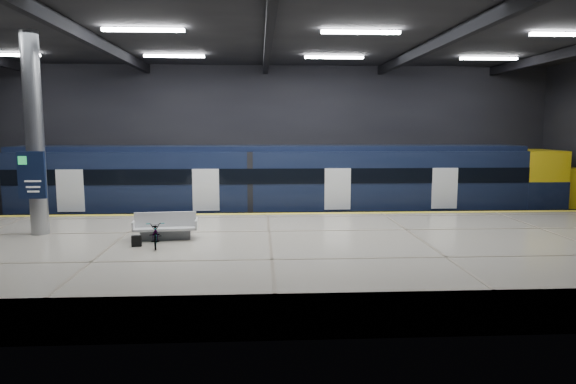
{
  "coord_description": "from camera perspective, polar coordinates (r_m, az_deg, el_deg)",
  "views": [
    {
      "loc": [
        -0.33,
        -19.07,
        4.77
      ],
      "look_at": [
        0.82,
        1.5,
        2.2
      ],
      "focal_mm": 32.0,
      "sensor_mm": 36.0,
      "label": 1
    }
  ],
  "objects": [
    {
      "name": "ground",
      "position": [
        19.66,
        -2.15,
        -6.93
      ],
      "size": [
        30.0,
        30.0,
        0.0
      ],
      "primitive_type": "plane",
      "color": "black",
      "rests_on": "ground"
    },
    {
      "name": "room_shell",
      "position": [
        19.1,
        -2.23,
        9.95
      ],
      "size": [
        30.1,
        16.1,
        8.05
      ],
      "color": "black",
      "rests_on": "ground"
    },
    {
      "name": "platform",
      "position": [
        17.1,
        -2.0,
        -7.18
      ],
      "size": [
        30.0,
        11.0,
        1.1
      ],
      "primitive_type": "cube",
      "color": "#BCB29F",
      "rests_on": "ground"
    },
    {
      "name": "safety_strip",
      "position": [
        22.13,
        -2.29,
        -2.43
      ],
      "size": [
        30.0,
        0.4,
        0.01
      ],
      "primitive_type": "cube",
      "color": "yellow",
      "rests_on": "platform"
    },
    {
      "name": "rails",
      "position": [
        25.02,
        -2.38,
        -3.7
      ],
      "size": [
        30.0,
        1.52,
        0.16
      ],
      "color": "gray",
      "rests_on": "ground"
    },
    {
      "name": "train",
      "position": [
        24.83,
        2.3,
        0.84
      ],
      "size": [
        29.4,
        2.84,
        3.79
      ],
      "color": "black",
      "rests_on": "ground"
    },
    {
      "name": "bench",
      "position": [
        17.55,
        -13.43,
        -4.08
      ],
      "size": [
        2.14,
        1.04,
        0.92
      ],
      "rotation": [
        0.0,
        0.0,
        0.09
      ],
      "color": "#595B60",
      "rests_on": "platform"
    },
    {
      "name": "bicycle",
      "position": [
        16.58,
        -14.48,
        -4.47
      ],
      "size": [
        0.82,
        1.62,
        0.81
      ],
      "primitive_type": "imported",
      "rotation": [
        0.0,
        0.0,
        0.19
      ],
      "color": "#99999E",
      "rests_on": "platform"
    },
    {
      "name": "pannier_bag",
      "position": [
        16.75,
        -16.47,
        -5.23
      ],
      "size": [
        0.32,
        0.21,
        0.35
      ],
      "primitive_type": "cube",
      "rotation": [
        0.0,
        0.0,
        0.11
      ],
      "color": "black",
      "rests_on": "platform"
    },
    {
      "name": "info_column",
      "position": [
        19.61,
        -26.34,
        5.48
      ],
      "size": [
        0.9,
        0.78,
        6.9
      ],
      "color": "#9EA0A5",
      "rests_on": "platform"
    }
  ]
}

